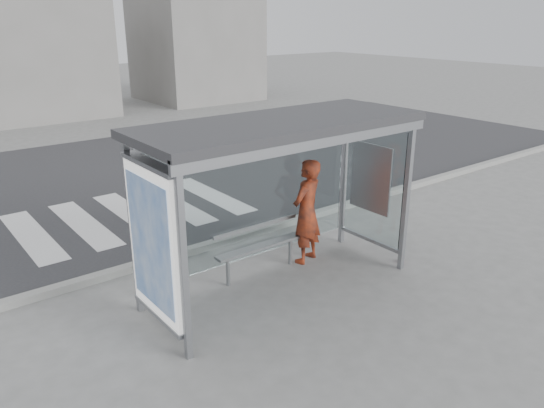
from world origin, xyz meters
The scene contains 9 objects.
ground centered at (0.00, 0.00, 0.00)m, with size 80.00×80.00×0.00m, color slate.
road centered at (0.00, 7.00, 0.00)m, with size 30.00×10.00×0.01m, color #2A2A2D.
curb centered at (0.00, 1.95, 0.06)m, with size 30.00×0.18×0.12m, color gray.
crosswalk centered at (-0.50, 4.50, 0.00)m, with size 4.55×3.00×0.00m.
bus_shelter centered at (-0.37, 0.06, 1.98)m, with size 4.25×1.65×2.62m.
building_right centered at (9.00, 18.00, 3.50)m, with size 5.00×5.00×7.00m, color slate.
person centered at (0.95, 0.50, 0.90)m, with size 0.65×0.43×1.79m, color #C24412.
bench centered at (0.03, 0.57, 0.50)m, with size 1.61×0.22×0.83m.
soda_can centered at (2.20, -0.55, 0.03)m, with size 0.07×0.07×0.13m, color #E9448A.
Camera 1 is at (-4.56, -5.69, 3.98)m, focal length 35.00 mm.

